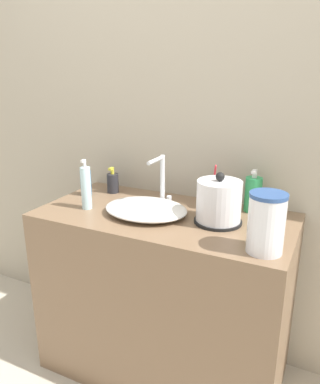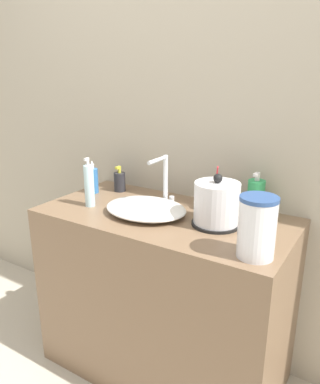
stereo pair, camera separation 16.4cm
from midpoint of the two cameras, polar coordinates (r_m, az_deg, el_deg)
name	(u,v)px [view 1 (the left image)]	position (r m, az deg, el deg)	size (l,w,h in m)	color
wall_back	(192,102)	(1.82, 2.26, 13.60)	(6.00, 0.04, 2.60)	#ADA38E
vanity_counter	(164,295)	(1.85, -2.00, -15.50)	(1.13, 0.56, 0.83)	brown
sink_basin	(146,209)	(1.65, -5.00, -2.62)	(0.38, 0.30, 0.05)	white
faucet	(162,177)	(1.74, -2.42, 2.20)	(0.06, 0.15, 0.23)	silver
electric_kettle	(219,203)	(1.55, 5.97, -1.79)	(0.20, 0.20, 0.22)	black
toothbrush_cup	(211,197)	(1.72, 5.10, -0.84)	(0.07, 0.07, 0.21)	#232328
lotion_bottle	(113,183)	(1.97, -9.58, 1.36)	(0.06, 0.06, 0.14)	#28282D
shampoo_bottle	(86,188)	(1.75, -13.87, 0.59)	(0.05, 0.05, 0.23)	silver
mouthwash_bottle	(253,194)	(1.70, 11.36, -0.36)	(0.07, 0.07, 0.19)	#2D9956
hand_cream_bottle	(86,182)	(1.95, -13.62, 1.43)	(0.05, 0.05, 0.17)	#3370B7
water_pitcher	(266,223)	(1.31, 12.51, -4.71)	(0.13, 0.13, 0.22)	silver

